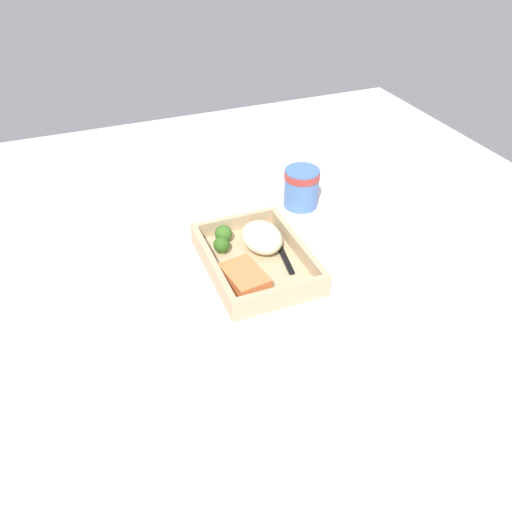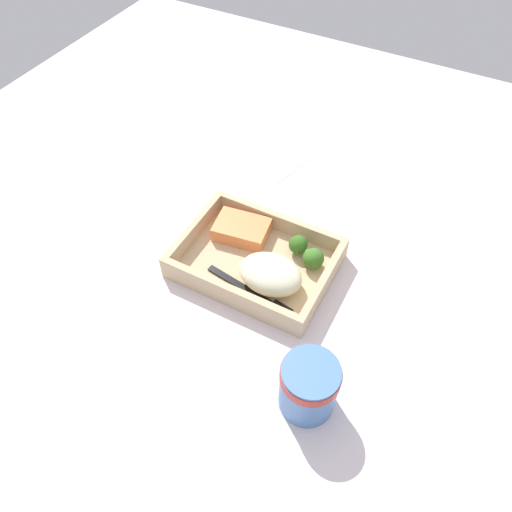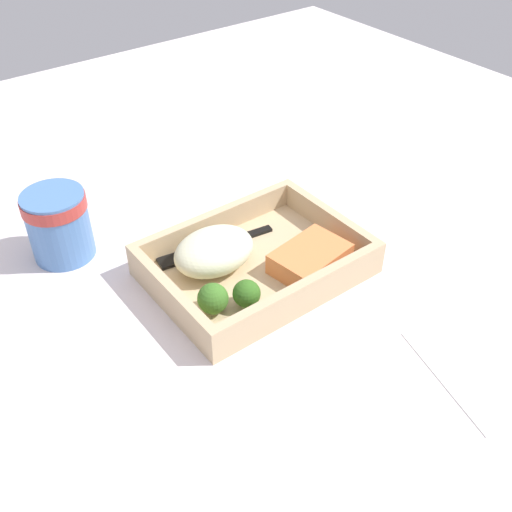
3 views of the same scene
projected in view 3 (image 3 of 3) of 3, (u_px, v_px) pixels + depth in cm
name	position (u px, v px, depth cm)	size (l,w,h in cm)	color
ground_plane	(256.00, 279.00, 75.88)	(160.00, 160.00, 2.00)	silver
takeout_tray	(256.00, 269.00, 74.88)	(25.56, 18.82, 1.20)	tan
tray_rim	(256.00, 255.00, 73.48)	(25.56, 18.82, 3.30)	tan
salmon_fillet	(310.00, 259.00, 73.39)	(9.22, 6.36, 2.73)	#EB7F45
mashed_potatoes	(214.00, 251.00, 72.84)	(10.40, 7.87, 4.85)	beige
broccoli_floret_1	(247.00, 294.00, 67.57)	(3.23, 3.23, 3.59)	#8BAB5F
broccoli_floret_2	(213.00, 299.00, 66.90)	(3.56, 3.56, 3.77)	#77985C
fork	(209.00, 248.00, 76.84)	(15.87, 3.91, 0.44)	black
paper_cup	(58.00, 222.00, 75.07)	(8.00, 8.00, 9.15)	#4B77B5
receipt_slip	(478.00, 368.00, 62.99)	(9.41, 14.54, 0.24)	white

